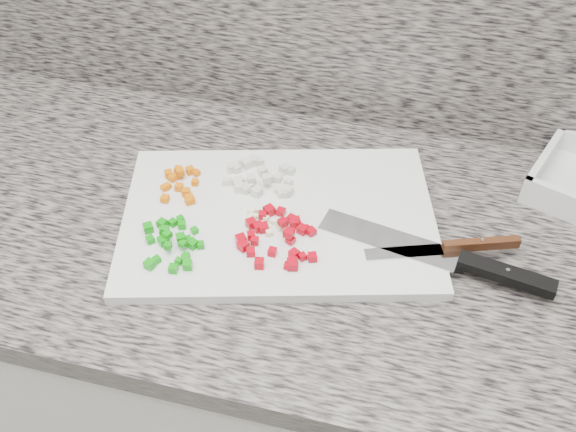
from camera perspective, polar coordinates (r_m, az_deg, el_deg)
name	(u,v)px	position (r m, az deg, el deg)	size (l,w,h in m)	color
cabinet	(285,381)	(1.39, -0.31, -14.42)	(3.92, 0.62, 0.86)	silver
countertop	(284,231)	(1.03, -0.40, -1.31)	(3.96, 0.64, 0.04)	slate
cutting_board	(279,218)	(1.01, -0.82, -0.18)	(0.49, 0.33, 0.02)	silver
carrot_pile	(181,184)	(1.06, -9.47, 2.79)	(0.08, 0.09, 0.02)	#D86604
onion_pile	(258,177)	(1.06, -2.72, 3.46)	(0.12, 0.09, 0.02)	beige
green_pepper_pile	(172,242)	(0.97, -10.25, -2.28)	(0.11, 0.12, 0.02)	#0E910D
red_pepper_pile	(278,237)	(0.96, -0.93, -1.84)	(0.13, 0.13, 0.02)	#AF0211
garlic_pile	(262,220)	(0.99, -2.29, -0.33)	(0.07, 0.06, 0.01)	#F9F0C0
chef_knife	(464,262)	(0.96, 15.38, -3.95)	(0.35, 0.10, 0.02)	silver
paring_knife	(462,246)	(0.98, 15.17, -2.61)	(0.22, 0.09, 0.02)	silver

